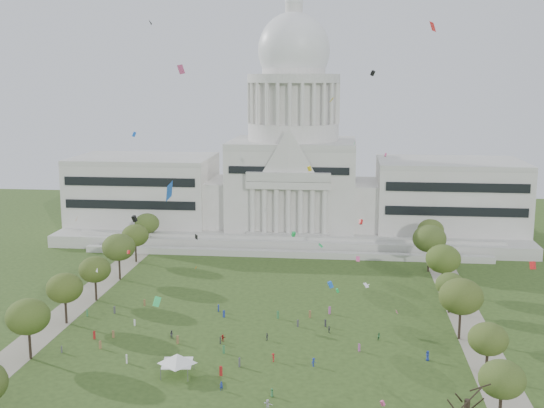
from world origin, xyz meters
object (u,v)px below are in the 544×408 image
Objects in this scene: capitol at (293,174)px; person_0 at (428,356)px; big_bare_tree at (468,395)px; event_tent at (177,358)px.

capitol is 116.48m from person_0.
big_bare_tree reaches higher than event_tent.
big_bare_tree is 33.81m from person_0.
person_0 is (-1.97, 32.87, -7.64)m from big_bare_tree.
event_tent is at bearing -100.11° from person_0.
event_tent reaches higher than person_0.
big_bare_tree is 1.45× the size of event_tent.
capitol is at bearing 105.02° from big_bare_tree.
capitol reaches higher than big_bare_tree.
capitol is 122.96m from event_tent.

